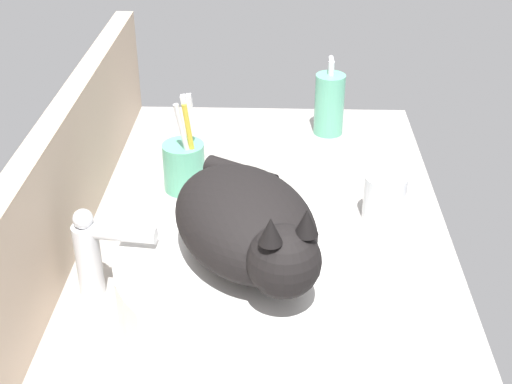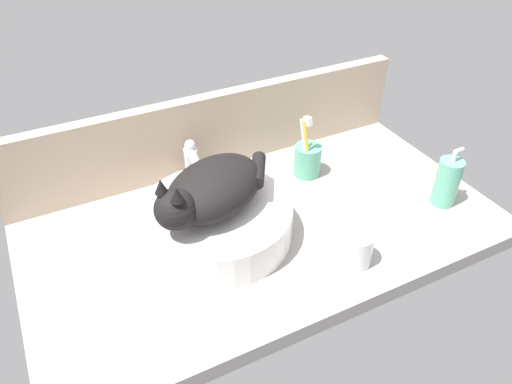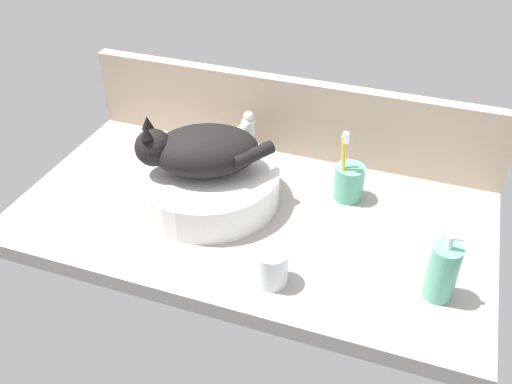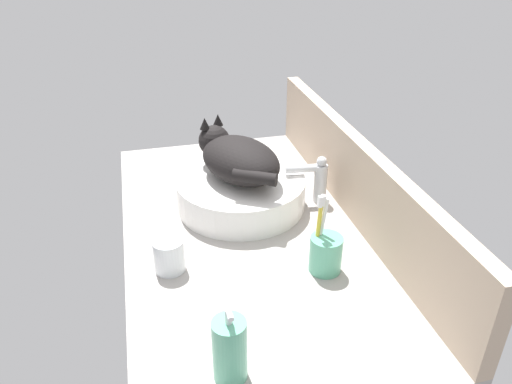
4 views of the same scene
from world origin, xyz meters
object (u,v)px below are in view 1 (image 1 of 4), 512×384
object	(u,v)px
sink_basin	(245,281)
toothbrush_cup	(184,165)
soap_dispenser	(329,104)
water_glass	(384,199)
faucet	(95,250)
cat	(249,224)

from	to	relation	value
sink_basin	toothbrush_cup	distance (cm)	34.30
soap_dispenser	water_glass	world-z (taller)	soap_dispenser
soap_dispenser	toothbrush_cup	bearing A→B (deg)	132.25
toothbrush_cup	water_glass	size ratio (longest dim) A/B	2.38
water_glass	faucet	bearing A→B (deg)	116.45
water_glass	soap_dispenser	bearing A→B (deg)	12.80
sink_basin	soap_dispenser	bearing A→B (deg)	-14.35
toothbrush_cup	water_glass	world-z (taller)	toothbrush_cup
faucet	toothbrush_cup	size ratio (longest dim) A/B	0.73
cat	toothbrush_cup	xyz separation A→B (cm)	(33.25, 12.85, -9.51)
soap_dispenser	faucet	bearing A→B (deg)	146.83
soap_dispenser	water_glass	xyz separation A→B (cm)	(-32.62, -7.41, -2.84)
toothbrush_cup	soap_dispenser	bearing A→B (deg)	-47.75
sink_basin	faucet	world-z (taller)	faucet
toothbrush_cup	water_glass	distance (cm)	35.04
faucet	soap_dispenser	distance (cm)	64.30
toothbrush_cup	cat	bearing A→B (deg)	-158.87
soap_dispenser	sink_basin	bearing A→B (deg)	165.65
soap_dispenser	toothbrush_cup	xyz separation A→B (cm)	(-24.13, 26.57, -1.65)
cat	soap_dispenser	distance (cm)	59.52
faucet	soap_dispenser	size ratio (longest dim) A/B	0.86
sink_basin	soap_dispenser	xyz separation A→B (cm)	(56.18, -14.37, 2.13)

